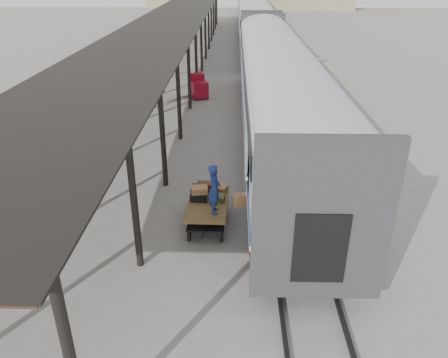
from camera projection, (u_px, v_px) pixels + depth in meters
ground at (194, 227)px, 14.19m from camera, size 160.00×160.00×0.00m
train at (255, 20)px, 43.23m from camera, size 3.45×76.01×4.01m
canopy at (176, 17)px, 34.01m from camera, size 4.90×64.30×4.15m
rails at (254, 47)px, 44.57m from camera, size 1.54×150.00×0.12m
baggage_cart at (208, 207)px, 14.07m from camera, size 1.33×2.44×0.86m
suitcase_stack at (206, 191)px, 14.23m from camera, size 1.24×1.12×0.45m
luggage_tug at (198, 87)px, 27.82m from camera, size 1.43×1.83×1.42m
porter at (215, 189)px, 13.04m from camera, size 0.42×0.60×1.58m
pedestrian at (156, 92)px, 25.65m from camera, size 1.11×0.51×1.86m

